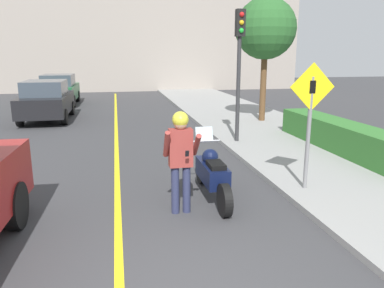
% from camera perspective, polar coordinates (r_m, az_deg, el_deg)
% --- Properties ---
extents(sidewalk_curb, '(4.40, 44.00, 0.11)m').
position_cam_1_polar(sidewalk_curb, '(9.69, 22.58, -3.56)').
color(sidewalk_curb, gray).
rests_on(sidewalk_curb, ground).
extents(road_center_line, '(0.12, 36.00, 0.01)m').
position_cam_1_polar(road_center_line, '(10.02, -11.39, -2.55)').
color(road_center_line, yellow).
rests_on(road_center_line, ground).
extents(building_backdrop, '(28.00, 1.20, 9.60)m').
position_cam_1_polar(building_backdrop, '(29.72, -10.85, 17.19)').
color(building_backdrop, gray).
rests_on(building_backdrop, ground).
extents(motorcycle, '(0.62, 2.33, 1.27)m').
position_cam_1_polar(motorcycle, '(7.23, 3.05, -4.48)').
color(motorcycle, black).
rests_on(motorcycle, ground).
extents(person_biker, '(0.59, 0.49, 1.80)m').
position_cam_1_polar(person_biker, '(6.36, -1.74, -1.13)').
color(person_biker, '#282D4C').
rests_on(person_biker, ground).
extents(crossing_sign, '(0.91, 0.08, 2.47)m').
position_cam_1_polar(crossing_sign, '(7.54, 17.54, 4.28)').
color(crossing_sign, slate).
rests_on(crossing_sign, sidewalk_curb).
extents(traffic_light, '(0.26, 0.30, 3.89)m').
position_cam_1_polar(traffic_light, '(11.43, 7.24, 13.77)').
color(traffic_light, '#2D2D30').
rests_on(traffic_light, sidewalk_curb).
extents(hedge_row, '(0.90, 5.87, 0.78)m').
position_cam_1_polar(hedge_row, '(11.20, 22.06, 1.03)').
color(hedge_row, '#33702D').
rests_on(hedge_row, sidewalk_curb).
extents(street_tree, '(2.37, 2.37, 4.78)m').
position_cam_1_polar(street_tree, '(15.42, 11.15, 16.78)').
color(street_tree, brown).
rests_on(street_tree, sidewalk_curb).
extents(parked_car_black, '(1.88, 4.20, 1.68)m').
position_cam_1_polar(parked_car_black, '(17.04, -21.29, 6.24)').
color(parked_car_black, black).
rests_on(parked_car_black, ground).
extents(parked_car_green, '(1.88, 4.20, 1.68)m').
position_cam_1_polar(parked_car_green, '(22.25, -19.57, 7.85)').
color(parked_car_green, black).
rests_on(parked_car_green, ground).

